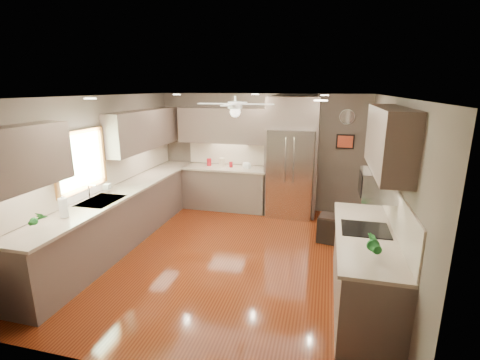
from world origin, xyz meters
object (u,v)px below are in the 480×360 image
at_px(bowl, 246,167).
at_px(stool, 330,228).
at_px(canister_d, 231,165).
at_px(potted_plant_left, 36,219).
at_px(paper_towel, 63,208).
at_px(canister_a, 209,162).
at_px(microwave, 378,185).
at_px(canister_c, 222,162).
at_px(soap_bottle, 108,186).
at_px(potted_plant_right, 373,244).
at_px(refrigerator, 291,159).

distance_m(bowl, stool, 2.30).
relative_size(canister_d, potted_plant_left, 0.38).
distance_m(bowl, paper_towel, 3.86).
relative_size(canister_a, microwave, 0.29).
relative_size(bowl, microwave, 0.38).
xyz_separation_m(canister_c, paper_towel, (-1.13, -3.49, 0.05)).
height_order(stool, paper_towel, paper_towel).
bearing_deg(canister_c, stool, -28.19).
relative_size(canister_a, potted_plant_left, 0.53).
bearing_deg(canister_d, potted_plant_left, -109.03).
relative_size(canister_d, soap_bottle, 0.58).
height_order(soap_bottle, microwave, microwave).
distance_m(potted_plant_right, paper_towel, 3.86).
bearing_deg(paper_towel, potted_plant_left, -90.77).
distance_m(canister_a, microwave, 4.23).
distance_m(canister_d, soap_bottle, 2.72).
bearing_deg(canister_d, microwave, -46.34).
height_order(canister_a, stool, canister_a).
bearing_deg(canister_c, refrigerator, -2.99).
bearing_deg(paper_towel, canister_c, 72.07).
xyz_separation_m(refrigerator, microwave, (1.33, -2.71, 0.29)).
bearing_deg(canister_a, canister_c, -0.95).
xyz_separation_m(microwave, paper_towel, (-3.98, -0.70, -0.40)).
height_order(canister_a, microwave, microwave).
bearing_deg(potted_plant_right, refrigerator, 108.56).
xyz_separation_m(potted_plant_right, bowl, (-2.17, 3.65, -0.12)).
bearing_deg(potted_plant_right, microwave, 82.38).
distance_m(canister_d, potted_plant_right, 4.43).
relative_size(canister_d, paper_towel, 0.42).
xyz_separation_m(soap_bottle, stool, (3.62, 1.05, -0.80)).
bearing_deg(soap_bottle, bowl, 51.48).
xyz_separation_m(canister_c, refrigerator, (1.52, -0.08, 0.16)).
distance_m(canister_c, stool, 2.79).
height_order(canister_a, canister_d, canister_a).
bearing_deg(microwave, canister_d, 133.66).
relative_size(soap_bottle, stool, 0.42).
bearing_deg(potted_plant_right, canister_a, 129.45).
distance_m(potted_plant_right, stool, 2.58).
bearing_deg(canister_d, canister_c, 172.94).
height_order(canister_a, soap_bottle, soap_bottle).
distance_m(potted_plant_left, microwave, 4.16).
height_order(canister_c, bowl, canister_c).
relative_size(canister_c, stool, 0.41).
relative_size(canister_a, paper_towel, 0.58).
relative_size(refrigerator, paper_towel, 8.77).
bearing_deg(refrigerator, soap_bottle, -141.24).
bearing_deg(soap_bottle, canister_d, 57.19).
bearing_deg(canister_a, refrigerator, -2.66).
distance_m(canister_d, refrigerator, 1.32).
xyz_separation_m(canister_c, potted_plant_right, (2.73, -3.68, 0.06)).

